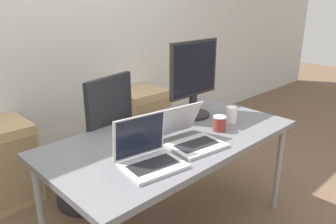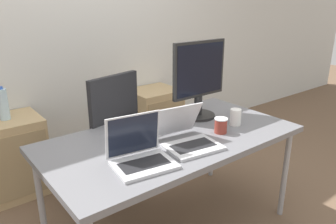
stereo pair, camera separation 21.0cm
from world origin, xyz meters
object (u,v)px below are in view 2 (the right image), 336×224
(water_bottle, at_px, (3,104))
(coffee_cup_brown, at_px, (221,125))
(monitor, at_px, (199,79))
(mouse, at_px, (176,127))
(cabinet_right, at_px, (154,119))
(office_chair, at_px, (101,154))
(cabinet_left, at_px, (12,157))
(laptop_left, at_px, (140,154))
(laptop_right, at_px, (187,137))
(coffee_cup_white, at_px, (235,117))

(water_bottle, relative_size, coffee_cup_brown, 2.65)
(water_bottle, height_order, coffee_cup_brown, water_bottle)
(monitor, height_order, mouse, monitor)
(cabinet_right, height_order, mouse, mouse)
(office_chair, distance_m, cabinet_left, 0.76)
(cabinet_left, height_order, laptop_left, laptop_left)
(office_chair, relative_size, laptop_right, 2.70)
(office_chair, height_order, monitor, monitor)
(cabinet_left, distance_m, cabinet_right, 1.45)
(cabinet_left, height_order, coffee_cup_white, coffee_cup_white)
(cabinet_left, height_order, monitor, monitor)
(monitor, relative_size, coffee_cup_brown, 5.56)
(monitor, height_order, coffee_cup_white, monitor)
(office_chair, relative_size, monitor, 1.88)
(water_bottle, bearing_deg, office_chair, -43.52)
(mouse, relative_size, coffee_cup_brown, 0.59)
(cabinet_left, relative_size, coffee_cup_white, 5.73)
(cabinet_left, xyz_separation_m, coffee_cup_brown, (1.02, -1.35, 0.45))
(water_bottle, bearing_deg, laptop_left, -75.07)
(coffee_cup_brown, bearing_deg, coffee_cup_white, 10.87)
(cabinet_right, xyz_separation_m, mouse, (-0.62, -1.13, 0.42))
(office_chair, xyz_separation_m, water_bottle, (-0.55, 0.52, 0.39))
(cabinet_left, height_order, water_bottle, water_bottle)
(cabinet_right, distance_m, monitor, 1.28)
(office_chair, xyz_separation_m, laptop_left, (-0.18, -0.86, 0.39))
(office_chair, height_order, laptop_left, office_chair)
(water_bottle, relative_size, laptop_left, 0.77)
(monitor, distance_m, coffee_cup_brown, 0.41)
(office_chair, height_order, cabinet_left, office_chair)
(coffee_cup_white, bearing_deg, mouse, 153.70)
(laptop_right, bearing_deg, monitor, 39.81)
(office_chair, height_order, coffee_cup_white, office_chair)
(laptop_left, relative_size, coffee_cup_white, 3.03)
(water_bottle, relative_size, monitor, 0.48)
(water_bottle, distance_m, laptop_left, 1.43)
(laptop_left, relative_size, monitor, 0.62)
(cabinet_right, relative_size, mouse, 11.14)
(cabinet_left, bearing_deg, monitor, -42.62)
(monitor, height_order, coffee_cup_brown, monitor)
(laptop_right, relative_size, monitor, 0.70)
(cabinet_left, relative_size, water_bottle, 2.46)
(laptop_right, height_order, mouse, laptop_right)
(laptop_right, height_order, coffee_cup_white, laptop_right)
(office_chair, relative_size, water_bottle, 3.95)
(cabinet_left, xyz_separation_m, monitor, (1.12, -1.03, 0.68))
(office_chair, relative_size, coffee_cup_white, 9.19)
(office_chair, xyz_separation_m, cabinet_left, (-0.55, 0.52, -0.06))
(water_bottle, xyz_separation_m, mouse, (0.82, -1.13, -0.04))
(cabinet_right, distance_m, mouse, 1.35)
(office_chair, bearing_deg, monitor, -41.84)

